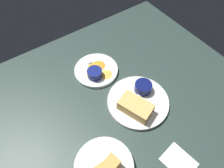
% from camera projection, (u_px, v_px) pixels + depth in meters
% --- Properties ---
extents(ground_plane, '(1.10, 1.10, 0.03)m').
position_uv_depth(ground_plane, '(131.00, 108.00, 0.87)').
color(ground_plane, '#283833').
extents(plate_sandwich_main, '(0.26, 0.26, 0.02)m').
position_uv_depth(plate_sandwich_main, '(137.00, 101.00, 0.86)').
color(plate_sandwich_main, silver).
rests_on(plate_sandwich_main, ground_plane).
extents(sandwich_half_near, '(0.15, 0.12, 0.05)m').
position_uv_depth(sandwich_half_near, '(136.00, 107.00, 0.81)').
color(sandwich_half_near, tan).
rests_on(sandwich_half_near, plate_sandwich_main).
extents(ramekin_dark_sauce, '(0.07, 0.07, 0.04)m').
position_uv_depth(ramekin_dark_sauce, '(143.00, 87.00, 0.87)').
color(ramekin_dark_sauce, '#0C144C').
rests_on(ramekin_dark_sauce, plate_sandwich_main).
extents(spoon_by_dark_ramekin, '(0.06, 0.10, 0.01)m').
position_uv_depth(spoon_by_dark_ramekin, '(137.00, 99.00, 0.86)').
color(spoon_by_dark_ramekin, silver).
rests_on(spoon_by_dark_ramekin, plate_sandwich_main).
extents(plate_chips_companion, '(0.20, 0.20, 0.02)m').
position_uv_depth(plate_chips_companion, '(96.00, 70.00, 0.96)').
color(plate_chips_companion, silver).
rests_on(plate_chips_companion, ground_plane).
extents(ramekin_light_gravy, '(0.07, 0.07, 0.04)m').
position_uv_depth(ramekin_light_gravy, '(95.00, 73.00, 0.92)').
color(ramekin_light_gravy, navy).
rests_on(ramekin_light_gravy, plate_chips_companion).
extents(spoon_by_gravy_ramekin, '(0.10, 0.02, 0.01)m').
position_uv_depth(spoon_by_gravy_ramekin, '(90.00, 63.00, 0.97)').
color(spoon_by_gravy_ramekin, silver).
rests_on(spoon_by_gravy_ramekin, plate_chips_companion).
extents(plantain_chip_scatter, '(0.15, 0.13, 0.01)m').
position_uv_depth(plantain_chip_scatter, '(99.00, 70.00, 0.95)').
color(plantain_chip_scatter, gold).
rests_on(plantain_chip_scatter, plate_chips_companion).
extents(bread_basket_rear, '(0.20, 0.20, 0.08)m').
position_uv_depth(bread_basket_rear, '(105.00, 167.00, 0.70)').
color(bread_basket_rear, silver).
rests_on(bread_basket_rear, ground_plane).
extents(paper_napkin_folded, '(0.12, 0.11, 0.00)m').
position_uv_depth(paper_napkin_folded, '(179.00, 161.00, 0.73)').
color(paper_napkin_folded, white).
rests_on(paper_napkin_folded, ground_plane).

